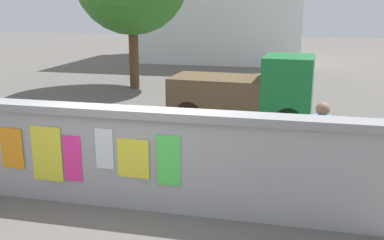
% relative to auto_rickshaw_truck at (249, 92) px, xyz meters
% --- Properties ---
extents(ground, '(60.00, 60.00, 0.00)m').
position_rel_auto_rickshaw_truck_xyz_m(ground, '(-1.12, 2.75, -0.90)').
color(ground, '#605B56').
extents(poster_wall, '(7.71, 0.42, 1.58)m').
position_rel_auto_rickshaw_truck_xyz_m(poster_wall, '(-1.13, -5.26, -0.08)').
color(poster_wall, '#9D9D9D').
rests_on(poster_wall, ground).
extents(auto_rickshaw_truck, '(3.68, 1.69, 1.85)m').
position_rel_auto_rickshaw_truck_xyz_m(auto_rickshaw_truck, '(0.00, 0.00, 0.00)').
color(auto_rickshaw_truck, black).
rests_on(auto_rickshaw_truck, ground).
extents(motorcycle, '(1.90, 0.56, 0.87)m').
position_rel_auto_rickshaw_truck_xyz_m(motorcycle, '(-3.07, -1.92, -0.44)').
color(motorcycle, black).
rests_on(motorcycle, ground).
extents(bicycle_near, '(1.67, 0.56, 0.95)m').
position_rel_auto_rickshaw_truck_xyz_m(bicycle_near, '(0.37, -3.27, -0.54)').
color(bicycle_near, black).
rests_on(bicycle_near, ground).
extents(bicycle_far, '(1.68, 0.53, 0.95)m').
position_rel_auto_rickshaw_truck_xyz_m(bicycle_far, '(-1.94, -4.12, -0.54)').
color(bicycle_far, black).
rests_on(bicycle_far, ground).
extents(person_walking, '(0.48, 0.48, 1.62)m').
position_rel_auto_rickshaw_truck_xyz_m(person_walking, '(1.62, -4.32, 0.09)').
color(person_walking, '#BF6626').
rests_on(person_walking, ground).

